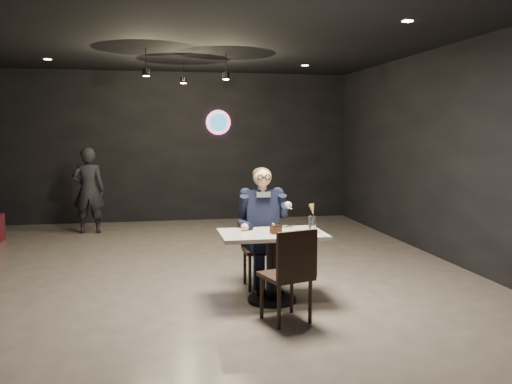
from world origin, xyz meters
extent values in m
plane|color=gray|center=(0.00, 0.00, 0.00)|extent=(9.00, 9.00, 0.00)
cube|color=black|center=(0.00, 2.00, 2.88)|extent=(1.40, 1.20, 0.36)
cube|color=silver|center=(0.69, -1.08, 0.38)|extent=(1.10, 0.70, 0.75)
cube|color=black|center=(0.69, -0.53, 0.46)|extent=(0.42, 0.46, 0.92)
cube|color=black|center=(0.69, -1.69, 0.46)|extent=(0.53, 0.56, 0.92)
cube|color=black|center=(0.69, -0.53, 0.72)|extent=(0.60, 0.80, 1.44)
cylinder|color=white|center=(0.77, -1.16, 0.76)|extent=(0.21, 0.21, 0.01)
cube|color=black|center=(0.71, -1.17, 0.80)|extent=(0.12, 0.11, 0.07)
ellipsoid|color=#33822A|center=(0.80, -1.21, 0.84)|extent=(0.06, 0.04, 0.01)
cylinder|color=silver|center=(1.11, -1.15, 0.84)|extent=(0.08, 0.08, 0.17)
cone|color=tan|center=(1.11, -1.14, 0.99)|extent=(0.07, 0.07, 0.12)
imported|color=black|center=(-1.67, 3.39, 0.77)|extent=(0.56, 0.37, 1.54)
camera|label=1|loc=(-0.54, -6.59, 1.81)|focal=38.00mm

